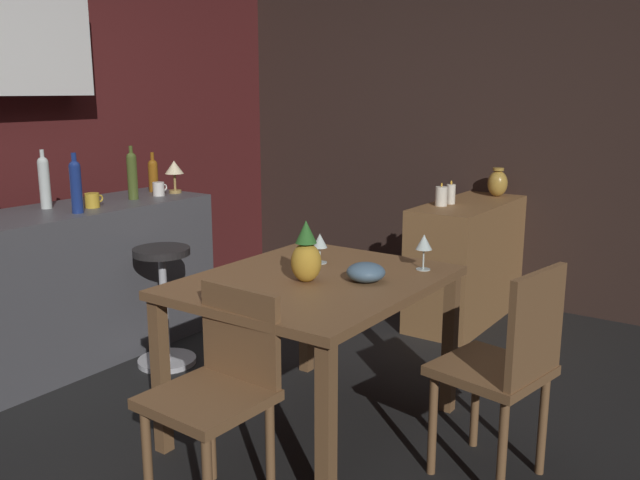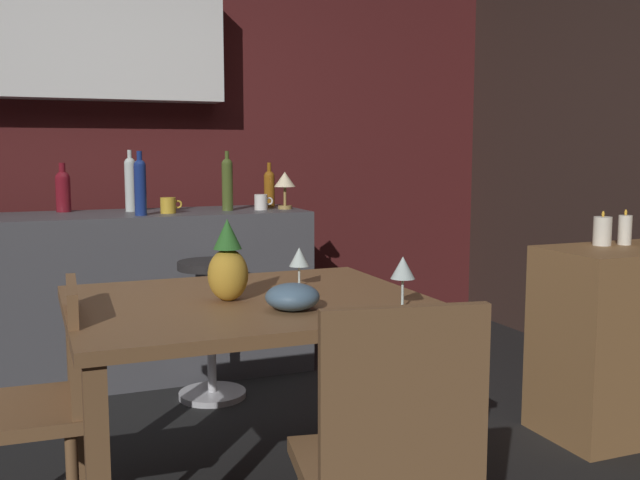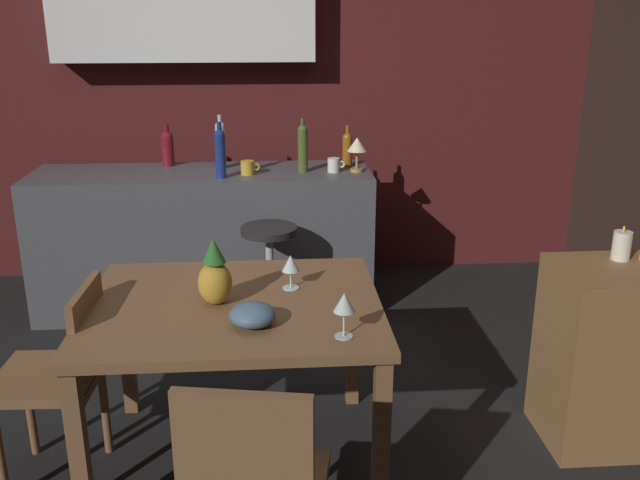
# 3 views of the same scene
# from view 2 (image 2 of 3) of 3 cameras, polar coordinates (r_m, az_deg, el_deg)

# --- Properties ---
(ground_plane) EXTENTS (9.00, 9.00, 0.00)m
(ground_plane) POSITION_cam_2_polar(r_m,az_deg,el_deg) (2.95, -8.56, -17.86)
(ground_plane) COLOR black
(wall_kitchen_back) EXTENTS (5.20, 0.33, 2.60)m
(wall_kitchen_back) POSITION_cam_2_polar(r_m,az_deg,el_deg) (4.72, -15.55, 8.94)
(wall_kitchen_back) COLOR #4C1919
(wall_kitchen_back) RESTS_ON ground_plane
(dining_table) EXTENTS (1.17, 0.97, 0.74)m
(dining_table) POSITION_cam_2_polar(r_m,az_deg,el_deg) (2.50, -5.65, -6.53)
(dining_table) COLOR brown
(dining_table) RESTS_ON ground_plane
(kitchen_counter) EXTENTS (2.10, 0.60, 0.90)m
(kitchen_counter) POSITION_cam_2_polar(r_m,az_deg,el_deg) (4.11, -15.82, -4.26)
(kitchen_counter) COLOR #4C4C51
(kitchen_counter) RESTS_ON ground_plane
(chair_near_window) EXTENTS (0.42, 0.42, 0.84)m
(chair_near_window) POSITION_cam_2_polar(r_m,az_deg,el_deg) (2.41, -21.42, -11.82)
(chair_near_window) COLOR brown
(chair_near_window) RESTS_ON ground_plane
(chair_by_doorway) EXTENTS (0.46, 0.46, 0.91)m
(chair_by_doorway) POSITION_cam_2_polar(r_m,az_deg,el_deg) (1.81, 5.36, -17.01)
(chair_by_doorway) COLOR brown
(chair_by_doorway) RESTS_ON ground_plane
(bar_stool) EXTENTS (0.34, 0.34, 0.69)m
(bar_stool) POSITION_cam_2_polar(r_m,az_deg,el_deg) (3.69, -8.50, -6.62)
(bar_stool) COLOR #262323
(bar_stool) RESTS_ON ground_plane
(wine_glass_left) EXTENTS (0.08, 0.08, 0.17)m
(wine_glass_left) POSITION_cam_2_polar(r_m,az_deg,el_deg) (2.30, 6.49, -2.30)
(wine_glass_left) COLOR silver
(wine_glass_left) RESTS_ON dining_table
(wine_glass_right) EXTENTS (0.07, 0.07, 0.15)m
(wine_glass_right) POSITION_cam_2_polar(r_m,az_deg,el_deg) (2.66, -1.64, -1.45)
(wine_glass_right) COLOR silver
(wine_glass_right) RESTS_ON dining_table
(pineapple_centerpiece) EXTENTS (0.13, 0.13, 0.27)m
(pineapple_centerpiece) POSITION_cam_2_polar(r_m,az_deg,el_deg) (2.44, -7.21, -2.02)
(pineapple_centerpiece) COLOR gold
(pineapple_centerpiece) RESTS_ON dining_table
(fruit_bowl) EXTENTS (0.17, 0.17, 0.08)m
(fruit_bowl) POSITION_cam_2_polar(r_m,az_deg,el_deg) (2.29, -2.17, -4.46)
(fruit_bowl) COLOR slate
(fruit_bowl) RESTS_ON dining_table
(wine_bottle_cobalt) EXTENTS (0.06, 0.06, 0.33)m
(wine_bottle_cobalt) POSITION_cam_2_polar(r_m,az_deg,el_deg) (3.88, -13.87, 4.21)
(wine_bottle_cobalt) COLOR navy
(wine_bottle_cobalt) RESTS_ON kitchen_counter
(wine_bottle_olive) EXTENTS (0.06, 0.06, 0.33)m
(wine_bottle_olive) POSITION_cam_2_polar(r_m,az_deg,el_deg) (4.10, -7.25, 4.50)
(wine_bottle_olive) COLOR #475623
(wine_bottle_olive) RESTS_ON kitchen_counter
(wine_bottle_clear) EXTENTS (0.06, 0.06, 0.34)m
(wine_bottle_clear) POSITION_cam_2_polar(r_m,az_deg,el_deg) (4.15, -14.60, 4.39)
(wine_bottle_clear) COLOR silver
(wine_bottle_clear) RESTS_ON kitchen_counter
(wine_bottle_ruby) EXTENTS (0.08, 0.08, 0.27)m
(wine_bottle_ruby) POSITION_cam_2_polar(r_m,az_deg,el_deg) (4.23, -19.44, 3.76)
(wine_bottle_ruby) COLOR maroon
(wine_bottle_ruby) RESTS_ON kitchen_counter
(wine_bottle_amber) EXTENTS (0.06, 0.06, 0.26)m
(wine_bottle_amber) POSITION_cam_2_polar(r_m,az_deg,el_deg) (4.32, -3.98, 4.14)
(wine_bottle_amber) COLOR #8C5114
(wine_bottle_amber) RESTS_ON kitchen_counter
(cup_white) EXTENTS (0.11, 0.07, 0.09)m
(cup_white) POSITION_cam_2_polar(r_m,az_deg,el_deg) (4.15, -4.61, 2.97)
(cup_white) COLOR white
(cup_white) RESTS_ON kitchen_counter
(cup_mustard) EXTENTS (0.12, 0.08, 0.08)m
(cup_mustard) POSITION_cam_2_polar(r_m,az_deg,el_deg) (3.99, -11.76, 2.67)
(cup_mustard) COLOR gold
(cup_mustard) RESTS_ON kitchen_counter
(counter_lamp) EXTENTS (0.12, 0.12, 0.21)m
(counter_lamp) POSITION_cam_2_polar(r_m,az_deg,el_deg) (4.19, -2.77, 4.53)
(counter_lamp) COLOR #A58447
(counter_lamp) RESTS_ON kitchen_counter
(pillar_candle_tall) EXTENTS (0.06, 0.06, 0.16)m
(pillar_candle_tall) POSITION_cam_2_polar(r_m,az_deg,el_deg) (3.50, 22.72, 0.74)
(pillar_candle_tall) COLOR white
(pillar_candle_tall) RESTS_ON sideboard_cabinet
(pillar_candle_short) EXTENTS (0.08, 0.08, 0.15)m
(pillar_candle_short) POSITION_cam_2_polar(r_m,az_deg,el_deg) (3.44, 21.20, 0.66)
(pillar_candle_short) COLOR white
(pillar_candle_short) RESTS_ON sideboard_cabinet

